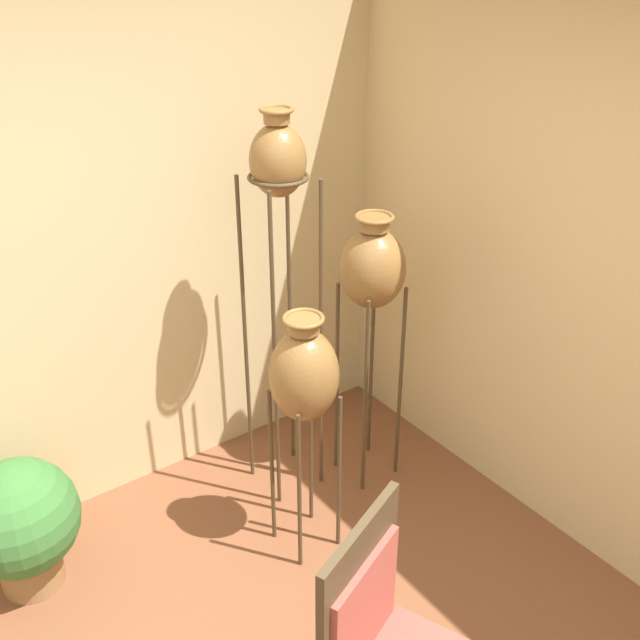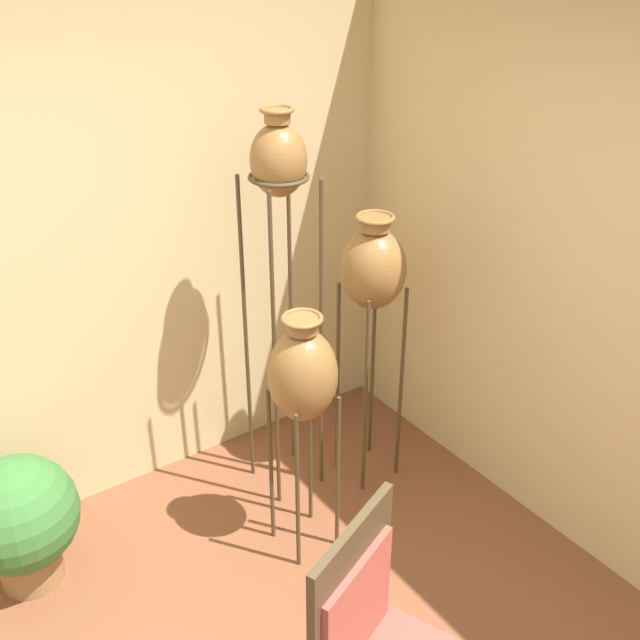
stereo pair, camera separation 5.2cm
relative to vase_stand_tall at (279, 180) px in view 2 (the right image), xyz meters
name	(u,v)px [view 2 (the right image)]	position (x,y,z in m)	size (l,w,h in m)	color
wall_back	(23,267)	(-1.04, 0.50, -0.34)	(7.85, 0.06, 2.70)	#D1B784
vase_stand_tall	(279,180)	(0.00, 0.00, 0.00)	(0.29, 0.29, 2.01)	#473823
vase_stand_medium	(373,272)	(0.40, -0.20, -0.48)	(0.32, 0.32, 1.50)	#473823
vase_stand_short	(303,377)	(-0.18, -0.45, -0.73)	(0.31, 0.31, 1.26)	#473823
potted_plant	(20,519)	(-1.35, 0.08, -1.32)	(0.53, 0.53, 0.66)	olive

